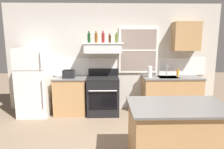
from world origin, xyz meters
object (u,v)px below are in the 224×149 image
object	(u,v)px
toaster	(69,74)
kitchen_island	(177,135)
dish_soap_bottle	(178,73)
bottle_olive_oil_square	(116,38)
bottle_brown_stout	(110,39)
refrigerator	(35,82)
bottle_amber_wine	(96,38)
stove_range	(103,95)
bottle_red_label_wine	(103,38)
bottle_dark_green_wine	(89,38)
paper_towel_roll	(150,72)

from	to	relation	value
toaster	kitchen_island	bearing A→B (deg)	-46.77
toaster	dish_soap_bottle	size ratio (longest dim) A/B	1.65
bottle_olive_oil_square	bottle_brown_stout	bearing A→B (deg)	-166.48
refrigerator	bottle_brown_stout	bearing A→B (deg)	4.27
refrigerator	toaster	distance (m)	0.85
bottle_amber_wine	bottle_brown_stout	xyz separation A→B (m)	(0.33, -0.01, -0.02)
refrigerator	stove_range	bearing A→B (deg)	0.80
dish_soap_bottle	kitchen_island	bearing A→B (deg)	-109.49
bottle_amber_wine	bottle_red_label_wine	world-z (taller)	bottle_red_label_wine
bottle_dark_green_wine	dish_soap_bottle	size ratio (longest dim) A/B	1.56
paper_towel_roll	refrigerator	bearing A→B (deg)	-178.77
bottle_olive_oil_square	bottle_red_label_wine	bearing A→B (deg)	-174.35
bottle_amber_wine	paper_towel_roll	size ratio (longest dim) A/B	1.03
refrigerator	bottle_red_label_wine	xyz separation A→B (m)	(1.66, 0.14, 1.05)
bottle_dark_green_wine	refrigerator	bearing A→B (deg)	-172.82
refrigerator	bottle_red_label_wine	bearing A→B (deg)	4.91
stove_range	bottle_olive_oil_square	xyz separation A→B (m)	(0.33, 0.15, 1.39)
refrigerator	kitchen_island	distance (m)	3.44
toaster	paper_towel_roll	distance (m)	1.97
toaster	dish_soap_bottle	bearing A→B (deg)	3.25
stove_range	bottle_red_label_wine	distance (m)	1.41
bottle_red_label_wine	kitchen_island	distance (m)	2.82
bottle_olive_oil_square	dish_soap_bottle	xyz separation A→B (m)	(1.55, -0.01, -0.85)
bottle_red_label_wine	bottle_olive_oil_square	bearing A→B (deg)	5.65
bottle_amber_wine	bottle_olive_oil_square	world-z (taller)	bottle_amber_wine
stove_range	paper_towel_roll	bearing A→B (deg)	1.87
bottle_dark_green_wine	bottle_amber_wine	distance (m)	0.18
bottle_dark_green_wine	paper_towel_roll	bearing A→B (deg)	-4.06
bottle_amber_wine	bottle_olive_oil_square	distance (m)	0.49
toaster	kitchen_island	xyz separation A→B (m)	(1.92, -2.05, -0.55)
refrigerator	bottle_brown_stout	xyz separation A→B (m)	(1.82, 0.14, 1.03)
bottle_amber_wine	bottle_brown_stout	distance (m)	0.33
kitchen_island	bottle_brown_stout	bearing A→B (deg)	113.24
toaster	bottle_red_label_wine	size ratio (longest dim) A/B	1.04
toaster	kitchen_island	world-z (taller)	toaster
kitchen_island	refrigerator	bearing A→B (deg)	143.45
stove_range	bottle_red_label_wine	world-z (taller)	bottle_red_label_wine
refrigerator	dish_soap_bottle	distance (m)	3.54
refrigerator	kitchen_island	size ratio (longest dim) A/B	1.16
stove_range	paper_towel_roll	distance (m)	1.29
toaster	bottle_brown_stout	bearing A→B (deg)	7.42
refrigerator	bottle_olive_oil_square	bearing A→B (deg)	5.03
bottle_olive_oil_square	paper_towel_roll	world-z (taller)	bottle_olive_oil_square
bottle_red_label_wine	bottle_brown_stout	bearing A→B (deg)	-2.25
bottle_dark_green_wine	bottle_red_label_wine	bearing A→B (deg)	-3.92
refrigerator	bottle_red_label_wine	world-z (taller)	bottle_red_label_wine
bottle_olive_oil_square	paper_towel_roll	bearing A→B (deg)	-7.87
bottle_dark_green_wine	bottle_olive_oil_square	bearing A→B (deg)	0.72
refrigerator	bottle_olive_oil_square	distance (m)	2.24
toaster	bottle_olive_oil_square	size ratio (longest dim) A/B	1.19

